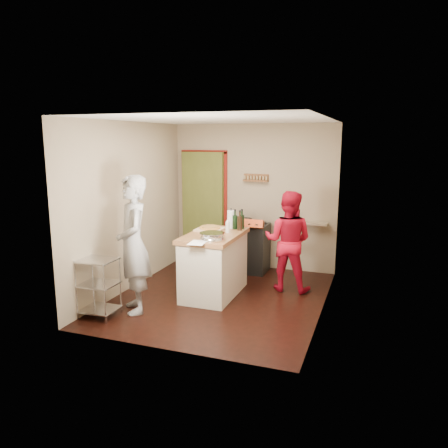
% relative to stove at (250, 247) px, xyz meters
% --- Properties ---
extents(floor, '(3.50, 3.50, 0.00)m').
position_rel_stove_xyz_m(floor, '(-0.05, -1.42, -0.45)').
color(floor, black).
rests_on(floor, ground).
extents(back_wall, '(3.00, 0.44, 2.60)m').
position_rel_stove_xyz_m(back_wall, '(-0.69, 0.36, 0.68)').
color(back_wall, gray).
rests_on(back_wall, ground).
extents(left_wall, '(0.04, 3.50, 2.60)m').
position_rel_stove_xyz_m(left_wall, '(-1.55, -1.42, 0.85)').
color(left_wall, gray).
rests_on(left_wall, ground).
extents(right_wall, '(0.04, 3.50, 2.60)m').
position_rel_stove_xyz_m(right_wall, '(1.45, -1.42, 0.85)').
color(right_wall, gray).
rests_on(right_wall, ground).
extents(ceiling, '(3.00, 3.50, 0.02)m').
position_rel_stove_xyz_m(ceiling, '(-0.05, -1.42, 2.16)').
color(ceiling, white).
rests_on(ceiling, back_wall).
extents(stove, '(0.60, 0.63, 1.00)m').
position_rel_stove_xyz_m(stove, '(0.00, 0.00, 0.00)').
color(stove, black).
rests_on(stove, ground).
extents(wire_shelving, '(0.48, 0.40, 0.80)m').
position_rel_stove_xyz_m(wire_shelving, '(-1.33, -2.62, -0.01)').
color(wire_shelving, silver).
rests_on(wire_shelving, ground).
extents(island, '(0.74, 1.41, 1.26)m').
position_rel_stove_xyz_m(island, '(-0.18, -1.32, 0.05)').
color(island, beige).
rests_on(island, ground).
extents(person_stripe, '(0.78, 0.81, 1.87)m').
position_rel_stove_xyz_m(person_stripe, '(-0.98, -2.28, 0.49)').
color(person_stripe, '#A8A8AC').
rests_on(person_stripe, ground).
extents(person_red, '(0.78, 0.62, 1.56)m').
position_rel_stove_xyz_m(person_red, '(0.82, -0.72, 0.33)').
color(person_red, '#A90B21').
rests_on(person_red, ground).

